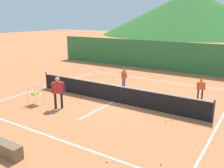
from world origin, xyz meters
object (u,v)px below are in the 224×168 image
tennis_ball_3 (84,98)px  tennis_ball_8 (107,161)px  student_0 (124,76)px  tennis_ball_5 (166,121)px  student_1 (201,87)px  tennis_ball_7 (161,164)px  tennis_net (113,93)px  tennis_ball_1 (79,103)px  ball_cart (35,94)px  tennis_ball_6 (11,121)px  tennis_ball_4 (3,103)px  instructor (58,90)px  courtside_bench (5,148)px  tennis_ball_2 (171,120)px

tennis_ball_3 → tennis_ball_8: 6.55m
student_0 → tennis_ball_5: size_ratio=18.33×
student_1 → tennis_ball_7: bearing=-85.4°
tennis_net → tennis_ball_1: (-1.43, -1.18, -0.47)m
ball_cart → tennis_ball_8: 6.70m
tennis_ball_1 → tennis_ball_6: (-0.99, -3.50, 0.00)m
tennis_ball_5 → tennis_ball_6: size_ratio=1.00×
student_0 → ball_cart: student_0 is taller
ball_cart → tennis_ball_3: (1.55, 2.14, -0.56)m
tennis_ball_3 → tennis_ball_4: 4.32m
instructor → courtside_bench: instructor is taller
student_1 → tennis_ball_6: bearing=-129.4°
tennis_ball_1 → student_0: bearing=84.5°
student_1 → courtside_bench: bearing=-113.2°
student_0 → ball_cart: (-2.21, -5.51, -0.16)m
tennis_ball_2 → courtside_bench: bearing=-122.7°
student_0 → ball_cart: 5.94m
student_1 → tennis_ball_1: student_1 is taller
tennis_ball_8 → courtside_bench: (-3.14, -1.47, 0.20)m
instructor → tennis_ball_1: instructor is taller
tennis_net → tennis_ball_2: tennis_net is taller
tennis_ball_7 → tennis_ball_8: bearing=-152.2°
tennis_ball_2 → tennis_ball_6: same height
tennis_ball_8 → tennis_ball_6: bearing=176.1°
tennis_ball_1 → tennis_ball_4: same height
tennis_net → student_1: 4.89m
tennis_net → tennis_ball_6: tennis_net is taller
student_0 → tennis_ball_8: size_ratio=18.33×
tennis_ball_4 → tennis_ball_5: bearing=16.8°
ball_cart → tennis_ball_7: 7.91m
instructor → courtside_bench: size_ratio=1.09×
student_0 → tennis_ball_3: bearing=-101.1°
tennis_ball_2 → tennis_ball_6: bearing=-146.4°
tennis_ball_7 → tennis_ball_8: size_ratio=1.00×
tennis_ball_2 → tennis_ball_3: same height
tennis_ball_6 → tennis_ball_7: (6.89, 0.43, 0.00)m
tennis_net → tennis_ball_4: (-4.77, -3.45, -0.47)m
tennis_ball_3 → student_1: bearing=31.4°
student_0 → tennis_ball_4: 7.44m
instructor → ball_cart: size_ratio=1.83×
student_1 → tennis_ball_5: (-0.50, -3.97, -0.69)m
tennis_ball_3 → tennis_ball_5: size_ratio=1.00×
student_0 → tennis_ball_7: (5.50, -7.19, -0.72)m
instructor → tennis_ball_3: bearing=87.0°
tennis_ball_3 → courtside_bench: bearing=-76.1°
instructor → tennis_ball_4: 3.32m
ball_cart → tennis_ball_2: bearing=15.3°
tennis_ball_2 → tennis_ball_4: 8.75m
ball_cart → tennis_ball_3: 2.71m
ball_cart → tennis_ball_8: ball_cart is taller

